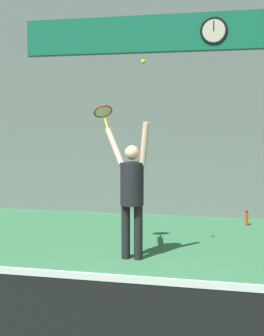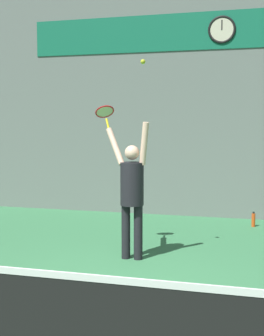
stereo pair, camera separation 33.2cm
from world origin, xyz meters
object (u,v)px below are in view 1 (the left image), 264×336
Objects in this scene: tennis_racket at (103,113)px; scoreboard_clock at (214,30)px; tennis_player at (132,189)px; tennis_ball at (143,62)px; water_bottle at (246,219)px.

scoreboard_clock is at bearing 63.61° from tennis_racket.
tennis_ball reaches higher than tennis_player.
tennis_player reaches higher than water_bottle.
water_bottle is at bearing 61.12° from tennis_ball.
tennis_racket is (-0.53, 0.37, 1.12)m from tennis_player.
scoreboard_clock is at bearing 135.69° from water_bottle.
scoreboard_clock reaches higher than tennis_ball.
scoreboard_clock is 3.74m from tennis_ball.
tennis_ball reaches higher than tennis_racket.
water_bottle is (0.73, -0.71, -3.80)m from scoreboard_clock.
tennis_racket is at bearing -116.39° from scoreboard_clock.
tennis_racket is 1.08m from tennis_ball.
tennis_player is at bearing -122.24° from water_bottle.
tennis_racket is 1.32× the size of water_bottle.
tennis_racket is at bearing 145.39° from tennis_player.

